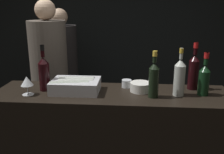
# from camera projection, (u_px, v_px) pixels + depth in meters

# --- Properties ---
(wall_back_chalkboard) EXTENTS (6.40, 0.06, 2.80)m
(wall_back_chalkboard) POSITION_uv_depth(u_px,v_px,m) (122.00, 29.00, 3.81)
(wall_back_chalkboard) COLOR black
(wall_back_chalkboard) RESTS_ON ground_plane
(bar_counter) EXTENTS (1.85, 0.51, 1.10)m
(bar_counter) POSITION_uv_depth(u_px,v_px,m) (112.00, 154.00, 2.10)
(bar_counter) COLOR black
(bar_counter) RESTS_ON ground_plane
(ice_bin_with_bottles) EXTENTS (0.37, 0.27, 0.11)m
(ice_bin_with_bottles) POSITION_uv_depth(u_px,v_px,m) (75.00, 85.00, 1.96)
(ice_bin_with_bottles) COLOR silver
(ice_bin_with_bottles) RESTS_ON bar_counter
(bowl_white) EXTENTS (0.17, 0.17, 0.07)m
(bowl_white) POSITION_uv_depth(u_px,v_px,m) (141.00, 87.00, 1.97)
(bowl_white) COLOR silver
(bowl_white) RESTS_ON bar_counter
(wine_glass) EXTENTS (0.09, 0.09, 0.14)m
(wine_glass) POSITION_uv_depth(u_px,v_px,m) (27.00, 82.00, 1.87)
(wine_glass) COLOR silver
(wine_glass) RESTS_ON bar_counter
(candle_votive) EXTENTS (0.08, 0.08, 0.06)m
(candle_votive) POSITION_uv_depth(u_px,v_px,m) (127.00, 84.00, 2.06)
(candle_votive) COLOR silver
(candle_votive) RESTS_ON bar_counter
(red_wine_bottle_tall) EXTENTS (0.08, 0.08, 0.38)m
(red_wine_bottle_tall) POSITION_uv_depth(u_px,v_px,m) (194.00, 70.00, 1.99)
(red_wine_bottle_tall) COLOR black
(red_wine_bottle_tall) RESTS_ON bar_counter
(champagne_bottle) EXTENTS (0.07, 0.07, 0.35)m
(champagne_bottle) POSITION_uv_depth(u_px,v_px,m) (154.00, 78.00, 1.81)
(champagne_bottle) COLOR black
(champagne_bottle) RESTS_ON bar_counter
(rose_wine_bottle) EXTENTS (0.08, 0.08, 0.36)m
(rose_wine_bottle) POSITION_uv_depth(u_px,v_px,m) (180.00, 77.00, 1.85)
(rose_wine_bottle) COLOR #B2B7AD
(rose_wine_bottle) RESTS_ON bar_counter
(red_wine_bottle_black_foil) EXTENTS (0.08, 0.08, 0.36)m
(red_wine_bottle_black_foil) POSITION_uv_depth(u_px,v_px,m) (44.00, 72.00, 1.96)
(red_wine_bottle_black_foil) COLOR black
(red_wine_bottle_black_foil) RESTS_ON bar_counter
(red_wine_bottle_burgundy) EXTENTS (0.08, 0.08, 0.32)m
(red_wine_bottle_burgundy) POSITION_uv_depth(u_px,v_px,m) (204.00, 78.00, 1.86)
(red_wine_bottle_burgundy) COLOR black
(red_wine_bottle_burgundy) RESTS_ON bar_counter
(person_in_hoodie) EXTENTS (0.39, 0.39, 1.81)m
(person_in_hoodie) POSITION_uv_depth(u_px,v_px,m) (50.00, 77.00, 2.69)
(person_in_hoodie) COLOR black
(person_in_hoodie) RESTS_ON ground_plane
(person_blond_tee) EXTENTS (0.41, 0.41, 1.72)m
(person_blond_tee) POSITION_uv_depth(u_px,v_px,m) (62.00, 68.00, 3.32)
(person_blond_tee) COLOR black
(person_blond_tee) RESTS_ON ground_plane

